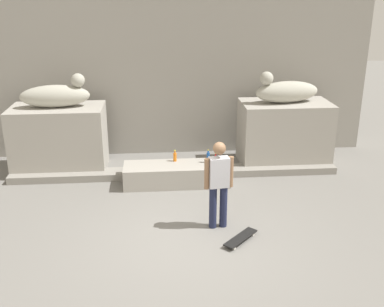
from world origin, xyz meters
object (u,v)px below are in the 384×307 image
object	(u,v)px
bottle_orange	(175,157)
bottle_red	(215,160)
statue_reclining_left	(56,95)
skateboard	(241,238)
statue_reclining_right	(286,91)
bottle_blue	(208,157)
skater	(219,181)

from	to	relation	value
bottle_orange	bottle_red	size ratio (longest dim) A/B	0.89
statue_reclining_left	bottle_orange	xyz separation A→B (m)	(2.70, -0.90, -1.28)
skateboard	bottle_orange	world-z (taller)	bottle_orange
bottle_orange	statue_reclining_right	bearing A→B (deg)	17.94
skateboard	bottle_orange	xyz separation A→B (m)	(-1.02, 2.84, 0.51)
bottle_red	statue_reclining_left	bearing A→B (deg)	160.79
bottle_blue	bottle_red	distance (m)	0.25
bottle_blue	skateboard	bearing A→B (deg)	-84.26
bottle_orange	skateboard	bearing A→B (deg)	-70.29
statue_reclining_right	skateboard	xyz separation A→B (m)	(-1.73, -3.73, -1.80)
statue_reclining_left	bottle_blue	size ratio (longest dim) A/B	5.40
statue_reclining_right	bottle_orange	distance (m)	3.16
statue_reclining_left	bottle_blue	xyz separation A→B (m)	(3.45, -1.05, -1.27)
skateboard	statue_reclining_right	bearing A→B (deg)	19.21
bottle_blue	statue_reclining_left	bearing A→B (deg)	163.09
statue_reclining_left	skater	world-z (taller)	statue_reclining_left
statue_reclining_left	skater	size ratio (longest dim) A/B	0.98
skateboard	statue_reclining_left	bearing A→B (deg)	88.94
statue_reclining_left	bottle_blue	world-z (taller)	statue_reclining_left
statue_reclining_right	bottle_blue	distance (m)	2.58
skater	bottle_orange	bearing A→B (deg)	99.37
statue_reclining_left	statue_reclining_right	world-z (taller)	same
statue_reclining_right	bottle_orange	bearing A→B (deg)	8.79
statue_reclining_left	skater	bearing A→B (deg)	-47.57
statue_reclining_left	bottle_blue	distance (m)	3.82
bottle_blue	skater	bearing A→B (deg)	-91.64
skateboard	bottle_red	bearing A→B (deg)	47.05
statue_reclining_right	bottle_blue	xyz separation A→B (m)	(-2.00, -1.04, -1.27)
statue_reclining_left	bottle_orange	distance (m)	3.13
statue_reclining_left	statue_reclining_right	xyz separation A→B (m)	(5.45, -0.01, 0.00)
bottle_blue	bottle_orange	size ratio (longest dim) A/B	1.15
skateboard	bottle_blue	size ratio (longest dim) A/B	2.35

